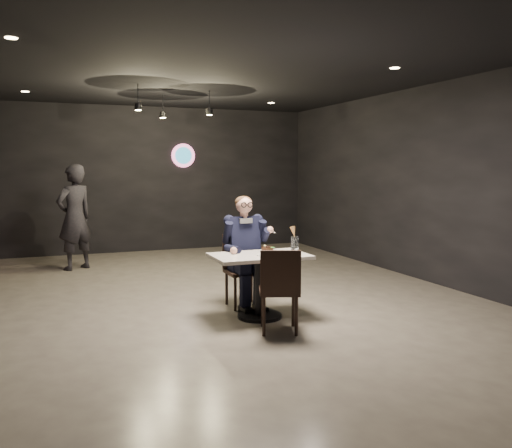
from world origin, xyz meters
name	(u,v)px	position (x,y,z in m)	size (l,w,h in m)	color
floor	(206,299)	(0.00, 0.00, 0.00)	(9.00, 9.00, 0.00)	gray
wall_sign	(183,156)	(0.80, 4.47, 2.00)	(0.50, 0.06, 0.50)	pink
pendant_lights	(170,98)	(0.00, 2.00, 2.88)	(1.40, 1.20, 0.36)	black
main_table	(260,286)	(0.34, -1.08, 0.38)	(1.10, 0.70, 0.75)	white
chair_far	(244,271)	(0.34, -0.53, 0.46)	(0.42, 0.46, 0.92)	black
chair_near	(279,289)	(0.34, -1.65, 0.46)	(0.42, 0.46, 0.92)	black
seated_man	(244,250)	(0.34, -0.53, 0.72)	(0.60, 0.80, 1.44)	black
dessert_plate	(267,255)	(0.39, -1.19, 0.76)	(0.23, 0.23, 0.01)	white
cake_slice	(267,250)	(0.42, -1.14, 0.80)	(0.10, 0.09, 0.07)	black
mint_leaf	(273,247)	(0.46, -1.20, 0.84)	(0.05, 0.04, 0.01)	#2B862D
sundae_glass	(295,245)	(0.77, -1.14, 0.85)	(0.09, 0.09, 0.20)	silver
wafer_cone	(294,232)	(0.75, -1.13, 1.00)	(0.07, 0.07, 0.13)	#B97A4C
passerby	(75,217)	(-1.50, 2.87, 0.90)	(0.66, 0.43, 1.81)	black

